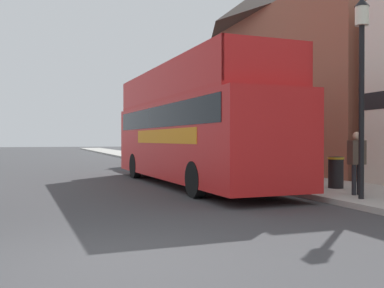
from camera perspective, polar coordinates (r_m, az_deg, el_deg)
name	(u,v)px	position (r m, az deg, el deg)	size (l,w,h in m)	color
ground_plane	(53,167)	(26.67, -17.24, -2.82)	(144.00, 144.00, 0.00)	#3D3D3F
sidewalk	(197,166)	(25.12, 0.61, -2.84)	(3.40, 108.00, 0.14)	#ADAAA3
brick_terrace_rear	(286,69)	(25.87, 11.87, 9.30)	(6.00, 18.17, 10.99)	#935642
tour_bus	(190,132)	(15.55, -0.20, 1.48)	(2.93, 11.13, 4.01)	red
parked_car_ahead_of_bus	(150,155)	(23.80, -5.31, -1.38)	(1.79, 4.60, 1.62)	silver
pedestrian_second	(357,157)	(12.32, 20.18, -1.56)	(0.43, 0.23, 1.63)	#232328
lamp_post_nearest	(362,61)	(11.69, 20.74, 9.87)	(0.35, 0.35, 4.84)	black
lamp_post_second	(215,96)	(19.54, 2.90, 6.15)	(0.35, 0.35, 4.84)	black
lamp_post_third	(162,110)	(28.25, -3.88, 4.36)	(0.35, 0.35, 4.79)	black
litter_bin	(336,171)	(13.89, 17.79, -3.34)	(0.48, 0.48, 0.92)	black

